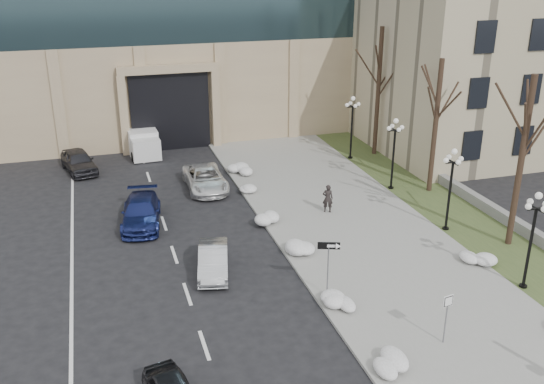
{
  "coord_description": "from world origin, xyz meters",
  "views": [
    {
      "loc": [
        -9.73,
        -13.77,
        14.35
      ],
      "look_at": [
        -1.77,
        12.41,
        3.5
      ],
      "focal_mm": 40.0,
      "sensor_mm": 36.0,
      "label": 1
    }
  ],
  "objects": [
    {
      "name": "tree_mid",
      "position": [
        10.5,
        18.0,
        5.5
      ],
      "size": [
        3.2,
        3.2,
        8.5
      ],
      "color": "black",
      "rests_on": "ground"
    },
    {
      "name": "stone_wall",
      "position": [
        12.0,
        16.0,
        0.35
      ],
      "size": [
        0.5,
        30.0,
        0.7
      ],
      "primitive_type": "cube",
      "color": "gray",
      "rests_on": "ground"
    },
    {
      "name": "snow_clump_g",
      "position": [
        -0.37,
        24.51,
        0.3
      ],
      "size": [
        1.1,
        1.6,
        0.36
      ],
      "primitive_type": "ellipsoid",
      "color": "white",
      "rests_on": "sidewalk"
    },
    {
      "name": "one_way_sign",
      "position": [
        -0.42,
        7.84,
        2.26
      ],
      "size": [
        1.0,
        0.51,
        2.74
      ],
      "rotation": [
        0.0,
        0.0,
        -0.34
      ],
      "color": "slate",
      "rests_on": "ground"
    },
    {
      "name": "keep_sign",
      "position": [
        2.48,
        3.31,
        1.64
      ],
      "size": [
        0.48,
        0.13,
        2.23
      ],
      "rotation": [
        0.0,
        0.0,
        0.18
      ],
      "color": "slate",
      "rests_on": "ground"
    },
    {
      "name": "pedestrian",
      "position": [
        2.91,
        16.61,
        0.97
      ],
      "size": [
        0.73,
        0.61,
        1.7
      ],
      "primitive_type": "imported",
      "rotation": [
        0.0,
        0.0,
        2.77
      ],
      "color": "black",
      "rests_on": "sidewalk"
    },
    {
      "name": "curb",
      "position": [
        -1.0,
        14.0,
        0.07
      ],
      "size": [
        0.3,
        40.0,
        0.14
      ],
      "primitive_type": "cube",
      "color": "gray",
      "rests_on": "ground"
    },
    {
      "name": "sidewalk",
      "position": [
        3.5,
        14.0,
        0.06
      ],
      "size": [
        9.0,
        40.0,
        0.12
      ],
      "primitive_type": "cube",
      "color": "gray",
      "rests_on": "ground"
    },
    {
      "name": "classical_building",
      "position": [
        22.0,
        27.98,
        6.0
      ],
      "size": [
        22.0,
        18.12,
        12.0
      ],
      "color": "tan",
      "rests_on": "ground"
    },
    {
      "name": "lamppost_c",
      "position": [
        8.3,
        19.0,
        3.07
      ],
      "size": [
        1.18,
        1.18,
        4.76
      ],
      "color": "black",
      "rests_on": "ground"
    },
    {
      "name": "lamppost_d",
      "position": [
        8.3,
        25.5,
        3.07
      ],
      "size": [
        1.18,
        1.18,
        4.76
      ],
      "color": "black",
      "rests_on": "ground"
    },
    {
      "name": "lamppost_b",
      "position": [
        8.3,
        12.5,
        3.07
      ],
      "size": [
        1.18,
        1.18,
        4.76
      ],
      "color": "black",
      "rests_on": "ground"
    },
    {
      "name": "lamppost_a",
      "position": [
        8.3,
        6.0,
        3.07
      ],
      "size": [
        1.18,
        1.18,
        4.76
      ],
      "color": "black",
      "rests_on": "ground"
    },
    {
      "name": "box_truck",
      "position": [
        -6.32,
        31.97,
        0.93
      ],
      "size": [
        2.36,
        6.13,
        1.92
      ],
      "rotation": [
        0.0,
        0.0,
        0.04
      ],
      "color": "silver",
      "rests_on": "ground"
    },
    {
      "name": "car_d",
      "position": [
        -3.18,
        22.62,
        0.72
      ],
      "size": [
        2.41,
        5.18,
        1.44
      ],
      "primitive_type": "imported",
      "rotation": [
        0.0,
        0.0,
        -0.0
      ],
      "color": "silver",
      "rests_on": "ground"
    },
    {
      "name": "snow_clump_c",
      "position": [
        -0.48,
        6.98,
        0.3
      ],
      "size": [
        1.1,
        1.6,
        0.36
      ],
      "primitive_type": "ellipsoid",
      "color": "white",
      "rests_on": "sidewalk"
    },
    {
      "name": "car_e",
      "position": [
        -11.0,
        28.53,
        0.77
      ],
      "size": [
        2.83,
        4.81,
        1.54
      ],
      "primitive_type": "imported",
      "rotation": [
        0.0,
        0.0,
        0.24
      ],
      "color": "#2F2E33",
      "rests_on": "ground"
    },
    {
      "name": "grass_strip",
      "position": [
        10.0,
        14.0,
        0.05
      ],
      "size": [
        4.0,
        40.0,
        0.1
      ],
      "primitive_type": "cube",
      "color": "#394A25",
      "rests_on": "ground"
    },
    {
      "name": "car_b",
      "position": [
        -4.95,
        11.62,
        0.65
      ],
      "size": [
        2.19,
        4.17,
        1.31
      ],
      "primitive_type": "imported",
      "rotation": [
        0.0,
        0.0,
        -0.21
      ],
      "color": "#AEB1B6",
      "rests_on": "ground"
    },
    {
      "name": "snow_clump_b",
      "position": [
        -0.35,
        2.58,
        0.3
      ],
      "size": [
        1.1,
        1.6,
        0.36
      ],
      "primitive_type": "ellipsoid",
      "color": "white",
      "rests_on": "sidewalk"
    },
    {
      "name": "snow_clump_i",
      "position": [
        7.64,
        8.48,
        0.3
      ],
      "size": [
        1.1,
        1.6,
        0.36
      ],
      "primitive_type": "ellipsoid",
      "color": "white",
      "rests_on": "sidewalk"
    },
    {
      "name": "tree_near",
      "position": [
        10.5,
        10.0,
        5.83
      ],
      "size": [
        3.2,
        3.2,
        9.0
      ],
      "color": "black",
      "rests_on": "ground"
    },
    {
      "name": "tree_far",
      "position": [
        10.5,
        26.0,
        6.15
      ],
      "size": [
        3.2,
        3.2,
        9.5
      ],
      "color": "black",
      "rests_on": "ground"
    },
    {
      "name": "snow_clump_e",
      "position": [
        -0.89,
        16.12,
        0.3
      ],
      "size": [
        1.1,
        1.6,
        0.36
      ],
      "primitive_type": "ellipsoid",
      "color": "white",
      "rests_on": "sidewalk"
    },
    {
      "name": "car_c",
      "position": [
        -7.7,
        18.25,
        0.74
      ],
      "size": [
        2.8,
        5.34,
        1.48
      ],
      "primitive_type": "imported",
      "rotation": [
        0.0,
        0.0,
        -0.15
      ],
      "color": "navy",
      "rests_on": "ground"
    },
    {
      "name": "snow_clump_d",
      "position": [
        -0.35,
        11.94,
        0.3
      ],
      "size": [
        1.1,
        1.6,
        0.36
      ],
      "primitive_type": "ellipsoid",
      "color": "white",
      "rests_on": "sidewalk"
    },
    {
      "name": "snow_clump_f",
      "position": [
        -0.75,
        20.7,
        0.3
      ],
      "size": [
        1.1,
        1.6,
        0.36
      ],
      "primitive_type": "ellipsoid",
      "color": "white",
      "rests_on": "sidewalk"
    }
  ]
}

